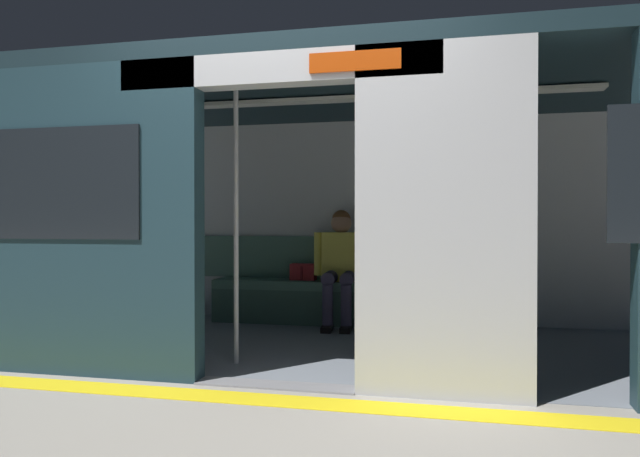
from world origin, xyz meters
TOP-DOWN VIEW (x-y plane):
  - ground_plane at (0.00, 0.00)m, footprint 60.00×60.00m
  - platform_edge_strip at (0.00, 0.30)m, footprint 8.00×0.24m
  - train_car at (0.07, -1.26)m, footprint 6.40×2.84m
  - bench_seat at (0.00, -2.33)m, footprint 2.74×0.44m
  - person_seated at (0.03, -2.28)m, footprint 0.55×0.70m
  - handbag at (0.44, -2.38)m, footprint 0.26×0.15m
  - book at (-0.27, -2.35)m, footprint 0.23×0.26m
  - grab_pole_door at (0.46, -0.51)m, footprint 0.04×0.04m

SIDE VIEW (x-z plane):
  - ground_plane at x=0.00m, z-range 0.00..0.00m
  - platform_edge_strip at x=0.00m, z-range 0.00..0.01m
  - bench_seat at x=0.00m, z-range 0.12..0.56m
  - book at x=-0.27m, z-range 0.44..0.47m
  - handbag at x=0.44m, z-range 0.44..0.61m
  - person_seated at x=0.03m, z-range 0.08..1.25m
  - grab_pole_door at x=0.46m, z-range 0.00..2.10m
  - train_car at x=0.07m, z-range 0.38..2.62m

